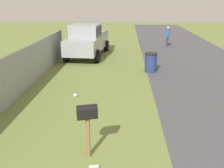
% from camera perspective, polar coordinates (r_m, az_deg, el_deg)
% --- Properties ---
extents(mailbox, '(0.32, 0.50, 1.33)m').
position_cam_1_polar(mailbox, '(5.80, -5.59, -7.17)').
color(mailbox, brown).
rests_on(mailbox, ground).
extents(pickup_truck, '(5.33, 2.45, 2.09)m').
position_cam_1_polar(pickup_truck, '(16.49, -5.58, 9.94)').
color(pickup_truck, '#93999E').
rests_on(pickup_truck, ground).
extents(trash_bin, '(0.63, 0.63, 0.98)m').
position_cam_1_polar(trash_bin, '(13.09, 8.71, 4.80)').
color(trash_bin, navy).
rests_on(trash_bin, ground).
extents(pedestrian, '(0.49, 0.30, 1.56)m').
position_cam_1_polar(pedestrian, '(20.35, 12.39, 10.66)').
color(pedestrian, '#2D3351').
rests_on(pedestrian, ground).
extents(fence_section, '(13.08, 0.07, 1.72)m').
position_cam_1_polar(fence_section, '(10.55, -19.76, 2.99)').
color(fence_section, '#9EA3A8').
rests_on(fence_section, ground).
extents(litter_bottle_near_hydrant, '(0.11, 0.23, 0.07)m').
position_cam_1_polar(litter_bottle_near_hydrant, '(5.94, -4.11, -17.99)').
color(litter_bottle_near_hydrant, '#B2D8BF').
rests_on(litter_bottle_near_hydrant, ground).
extents(litter_bag_midfield_b, '(0.14, 0.14, 0.14)m').
position_cam_1_polar(litter_bag_midfield_b, '(9.80, -8.23, -2.51)').
color(litter_bag_midfield_b, silver).
rests_on(litter_bag_midfield_b, ground).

